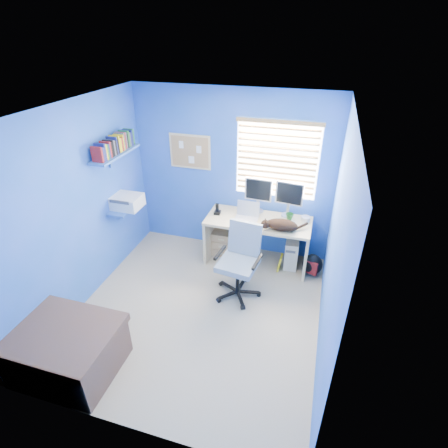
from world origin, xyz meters
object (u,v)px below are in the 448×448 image
(office_chair, at_px, (239,270))
(cat, at_px, (282,225))
(desk, at_px, (257,241))
(laptop, at_px, (246,213))
(tower_pc, at_px, (291,251))

(office_chair, bearing_deg, cat, 52.46)
(desk, bearing_deg, laptop, -166.96)
(desk, height_order, cat, cat)
(cat, relative_size, office_chair, 0.43)
(laptop, bearing_deg, cat, -16.73)
(cat, xyz_separation_m, tower_pc, (0.15, 0.29, -0.59))
(desk, xyz_separation_m, office_chair, (-0.09, -0.77, 0.01))
(tower_pc, xyz_separation_m, office_chair, (-0.60, -0.87, 0.15))
(desk, distance_m, office_chair, 0.77)
(cat, bearing_deg, tower_pc, 45.78)
(cat, distance_m, office_chair, 0.86)
(laptop, distance_m, tower_pc, 0.94)
(desk, xyz_separation_m, cat, (0.36, -0.19, 0.45))
(laptop, height_order, office_chair, office_chair)
(tower_pc, bearing_deg, desk, -172.42)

